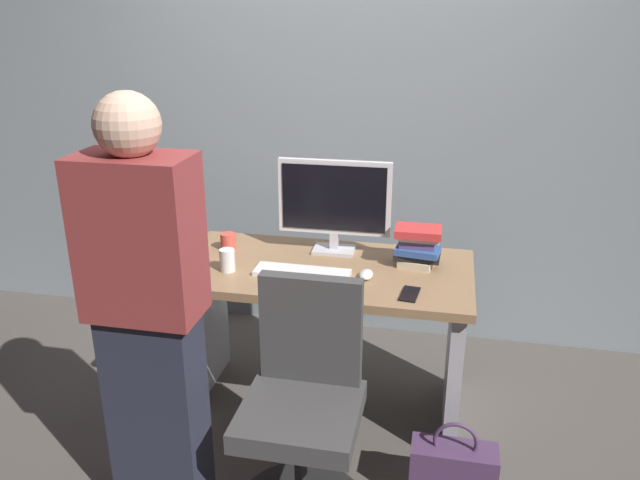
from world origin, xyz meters
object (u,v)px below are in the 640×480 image
object	(u,v)px
desk	(322,313)
office_chair	(304,413)
person_at_desk	(148,316)
mouse	(366,274)
cup_near_keyboard	(227,260)
cell_phone	(410,294)
book_stack	(418,246)
handbag	(453,473)
monitor	(334,201)
cup_by_monitor	(228,241)
keyboard	(302,272)

from	to	relation	value
desk	office_chair	size ratio (longest dim) A/B	1.46
person_at_desk	mouse	bearing A→B (deg)	43.85
office_chair	desk	bearing A→B (deg)	95.47
desk	person_at_desk	size ratio (longest dim) A/B	0.84
cup_near_keyboard	cell_phone	distance (m)	0.83
mouse	book_stack	distance (m)	0.30
cup_near_keyboard	handbag	size ratio (longest dim) A/B	0.27
monitor	cup_by_monitor	size ratio (longest dim) A/B	6.58
cup_near_keyboard	monitor	bearing A→B (deg)	37.60
person_at_desk	cup_by_monitor	bearing A→B (deg)	90.73
cell_phone	desk	bearing A→B (deg)	158.54
monitor	cup_by_monitor	xyz separation A→B (m)	(-0.52, -0.08, -0.22)
cell_phone	mouse	bearing A→B (deg)	152.71
mouse	cup_near_keyboard	size ratio (longest dim) A/B	0.97
handbag	cell_phone	bearing A→B (deg)	125.94
cup_near_keyboard	cup_by_monitor	world-z (taller)	cup_near_keyboard
desk	handbag	size ratio (longest dim) A/B	3.63
mouse	desk	bearing A→B (deg)	158.37
keyboard	mouse	bearing A→B (deg)	4.94
book_stack	cell_phone	bearing A→B (deg)	-91.48
mouse	handbag	distance (m)	0.89
desk	cell_phone	distance (m)	0.53
desk	keyboard	bearing A→B (deg)	-123.30
keyboard	mouse	world-z (taller)	mouse
cup_near_keyboard	cup_by_monitor	distance (m)	0.27
person_at_desk	keyboard	bearing A→B (deg)	57.52
monitor	handbag	size ratio (longest dim) A/B	1.43
keyboard	cup_by_monitor	bearing A→B (deg)	152.65
desk	book_stack	world-z (taller)	book_stack
office_chair	person_at_desk	bearing A→B (deg)	-169.40
monitor	cell_phone	distance (m)	0.63
office_chair	person_at_desk	xyz separation A→B (m)	(-0.55, -0.10, 0.41)
mouse	keyboard	bearing A→B (deg)	-175.74
mouse	cup_by_monitor	xyz separation A→B (m)	(-0.71, 0.21, 0.02)
desk	cup_by_monitor	size ratio (longest dim) A/B	16.73
monitor	keyboard	distance (m)	0.40
mouse	book_stack	size ratio (longest dim) A/B	0.46
desk	handbag	xyz separation A→B (m)	(0.64, -0.53, -0.38)
cup_by_monitor	book_stack	world-z (taller)	book_stack
desk	office_chair	xyz separation A→B (m)	(0.06, -0.66, -0.09)
person_at_desk	keyboard	xyz separation A→B (m)	(0.42, 0.65, -0.07)
person_at_desk	cup_near_keyboard	size ratio (longest dim) A/B	15.91
person_at_desk	cup_by_monitor	xyz separation A→B (m)	(-0.01, 0.88, -0.04)
office_chair	keyboard	xyz separation A→B (m)	(-0.13, 0.55, 0.34)
person_at_desk	mouse	size ratio (longest dim) A/B	16.39
office_chair	cup_by_monitor	xyz separation A→B (m)	(-0.56, 0.78, 0.37)
office_chair	monitor	size ratio (longest dim) A/B	1.74
cell_phone	book_stack	bearing A→B (deg)	94.76
person_at_desk	handbag	distance (m)	1.35
desk	book_stack	distance (m)	0.55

